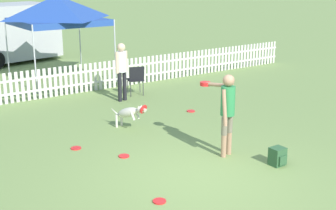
{
  "coord_description": "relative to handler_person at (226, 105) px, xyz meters",
  "views": [
    {
      "loc": [
        -4.93,
        -6.01,
        3.55
      ],
      "look_at": [
        0.65,
        1.93,
        0.79
      ],
      "focal_mm": 50.0,
      "sensor_mm": 36.0,
      "label": 1
    }
  ],
  "objects": [
    {
      "name": "backpack_on_grass",
      "position": [
        0.47,
        -0.98,
        -0.87
      ],
      "size": [
        0.27,
        0.28,
        0.35
      ],
      "color": "#2D5633",
      "rests_on": "ground_plane"
    },
    {
      "name": "canopy_tent_main",
      "position": [
        0.04,
        8.41,
        1.31
      ],
      "size": [
        2.78,
        2.78,
        2.84
      ],
      "color": "silver",
      "rests_on": "ground_plane"
    },
    {
      "name": "frisbee_near_handler",
      "position": [
        1.32,
        2.81,
        -1.03
      ],
      "size": [
        0.22,
        0.22,
        0.02
      ],
      "color": "red",
      "rests_on": "ground_plane"
    },
    {
      "name": "handler_person",
      "position": [
        0.0,
        0.0,
        0.0
      ],
      "size": [
        0.45,
        1.07,
        1.66
      ],
      "rotation": [
        0.0,
        0.0,
        0.29
      ],
      "color": "tan",
      "rests_on": "ground_plane"
    },
    {
      "name": "spectator_standing",
      "position": [
        0.38,
        4.8,
        -0.04
      ],
      "size": [
        0.41,
        0.27,
        1.66
      ],
      "rotation": [
        0.0,
        0.0,
        3.33
      ],
      "color": "black",
      "rests_on": "ground_plane"
    },
    {
      "name": "folding_chair_blue_left",
      "position": [
        1.02,
        5.11,
        -0.51
      ],
      "size": [
        0.57,
        0.58,
        0.89
      ],
      "rotation": [
        0.0,
        0.0,
        2.84
      ],
      "color": "#333338",
      "rests_on": "ground_plane"
    },
    {
      "name": "frisbee_near_dog",
      "position": [
        -2.32,
        2.04,
        -1.03
      ],
      "size": [
        0.22,
        0.22,
        0.02
      ],
      "color": "red",
      "rests_on": "ground_plane"
    },
    {
      "name": "frisbee_far_scatter",
      "position": [
        -1.72,
        1.08,
        -1.03
      ],
      "size": [
        0.22,
        0.22,
        0.02
      ],
      "color": "red",
      "rests_on": "ground_plane"
    },
    {
      "name": "frisbee_midfield",
      "position": [
        -2.21,
        -0.92,
        -1.03
      ],
      "size": [
        0.22,
        0.22,
        0.02
      ],
      "color": "red",
      "rests_on": "ground_plane"
    },
    {
      "name": "ground_plane",
      "position": [
        -1.08,
        -0.55,
        -1.04
      ],
      "size": [
        240.0,
        240.0,
        0.0
      ],
      "primitive_type": "plane",
      "color": "olive"
    },
    {
      "name": "leaping_dog",
      "position": [
        -0.75,
        2.47,
        -0.63
      ],
      "size": [
        0.47,
        1.12,
        0.68
      ],
      "rotation": [
        0.0,
        0.0,
        -2.85
      ],
      "color": "beige",
      "rests_on": "ground_plane"
    },
    {
      "name": "picket_fence",
      "position": [
        -1.08,
        6.36,
        -0.6
      ],
      "size": [
        18.98,
        0.04,
        0.88
      ],
      "color": "silver",
      "rests_on": "ground_plane"
    }
  ]
}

